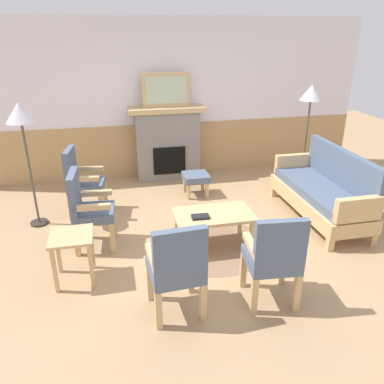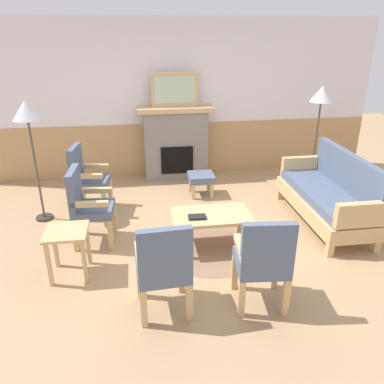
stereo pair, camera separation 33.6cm
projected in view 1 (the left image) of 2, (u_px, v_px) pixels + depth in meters
ground_plane at (198, 242)px, 4.86m from camera, size 14.00×14.00×0.00m
wall_back at (164, 102)px, 6.66m from camera, size 7.20×0.14×2.70m
fireplace at (167, 143)px, 6.70m from camera, size 1.30×0.44×1.28m
framed_picture at (166, 90)px, 6.34m from camera, size 0.80×0.04×0.56m
couch at (323, 192)px, 5.35m from camera, size 0.70×1.80×0.98m
coffee_table at (214, 217)px, 4.65m from camera, size 0.96×0.56×0.44m
round_rug at (213, 244)px, 4.80m from camera, size 1.38×1.38×0.01m
book_on_table at (200, 217)px, 4.51m from camera, size 0.21×0.14×0.03m
footstool at (196, 178)px, 6.12m from camera, size 0.40×0.40×0.36m
armchair_near_fireplace at (81, 179)px, 5.40m from camera, size 0.54×0.54×0.98m
armchair_by_window_left at (87, 207)px, 4.58m from camera, size 0.51×0.51×0.98m
armchair_front_left at (177, 266)px, 3.44m from camera, size 0.51×0.51×0.98m
armchair_front_center at (274, 256)px, 3.59m from camera, size 0.52×0.52×0.98m
side_table at (72, 245)px, 3.97m from camera, size 0.44×0.44×0.55m
floor_lamp_by_couch at (311, 99)px, 6.18m from camera, size 0.36×0.36×1.68m
floor_lamp_by_chairs at (21, 121)px, 4.74m from camera, size 0.36×0.36×1.68m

